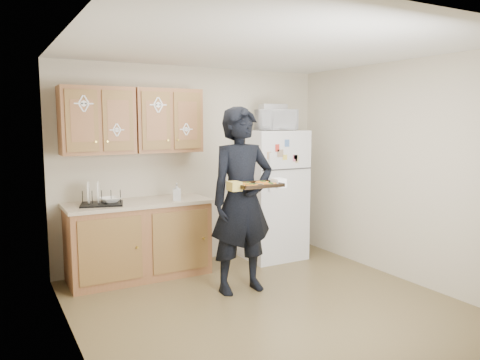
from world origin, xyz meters
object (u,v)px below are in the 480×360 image
(baking_tray, at_px, (257,185))
(dish_rack, at_px, (102,197))
(refrigerator, at_px, (272,194))
(microwave, at_px, (276,120))
(person, at_px, (242,200))

(baking_tray, height_order, dish_rack, baking_tray)
(refrigerator, relative_size, microwave, 3.48)
(refrigerator, relative_size, dish_rack, 3.80)
(baking_tray, distance_m, microwave, 1.66)
(baking_tray, bearing_deg, dish_rack, 136.46)
(refrigerator, relative_size, person, 0.86)
(baking_tray, bearing_deg, microwave, 50.67)
(person, bearing_deg, microwave, 42.03)
(person, height_order, baking_tray, person)
(dish_rack, bearing_deg, person, -36.69)
(microwave, relative_size, dish_rack, 1.09)
(microwave, bearing_deg, person, -127.32)
(person, bearing_deg, refrigerator, 44.41)
(microwave, height_order, dish_rack, microwave)
(person, height_order, microwave, person)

